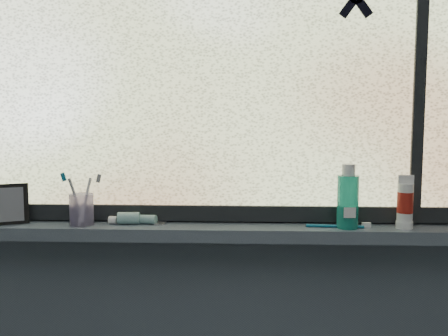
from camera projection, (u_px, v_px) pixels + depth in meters
name	position (u px, v px, depth m)	size (l,w,h in m)	color
wall_back	(225.00, 150.00, 1.61)	(3.00, 0.01, 2.50)	#9EA3A8
windowsill	(224.00, 232.00, 1.56)	(1.62, 0.14, 0.04)	#4A5663
window_pane	(225.00, 62.00, 1.56)	(1.50, 0.01, 1.00)	silver
frame_bottom	(224.00, 213.00, 1.60)	(1.60, 0.03, 0.05)	black
frame_mullion	(420.00, 61.00, 1.53)	(0.04, 0.03, 1.00)	black
vanity_mirror	(11.00, 204.00, 1.57)	(0.10, 0.05, 0.13)	black
toothpaste_tube	(136.00, 218.00, 1.57)	(0.21, 0.05, 0.04)	silver
toothbrush_cup	(82.00, 210.00, 1.56)	(0.07, 0.07, 0.10)	#AD9FD2
toothbrush_lying	(335.00, 225.00, 1.53)	(0.22, 0.02, 0.01)	#0E5F7F
mouthwash_bottle	(348.00, 196.00, 1.51)	(0.06, 0.06, 0.16)	teal
cream_tube	(405.00, 200.00, 1.51)	(0.05, 0.05, 0.12)	silver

